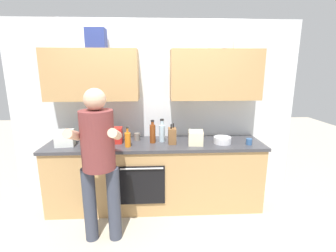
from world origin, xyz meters
TOP-DOWN VIEW (x-y plane):
  - ground_plane at (0.00, 0.00)m, footprint 12.00×12.00m
  - back_wall_unit at (0.00, 0.27)m, footprint 4.00×0.38m
  - counter at (-0.00, -0.00)m, footprint 2.84×0.67m
  - person_standing at (-0.58, -0.68)m, footprint 0.49×0.45m
  - bottle_syrup at (-0.85, 0.03)m, footprint 0.05×0.05m
  - bottle_soda at (-0.92, 0.16)m, footprint 0.07×0.07m
  - bottle_water at (0.09, 0.06)m, footprint 0.08×0.08m
  - bottle_oil at (-0.73, 0.13)m, footprint 0.07×0.07m
  - bottle_juice at (-0.34, -0.14)m, footprint 0.07×0.07m
  - bottle_vinegar at (-0.03, 0.01)m, footprint 0.08×0.08m
  - cup_stoneware at (-0.25, 0.13)m, footprint 0.08×0.08m
  - cup_tea at (1.21, -0.14)m, footprint 0.08×0.08m
  - cup_coffee at (-0.77, -0.17)m, footprint 0.07×0.07m
  - mixing_bowl at (0.88, -0.06)m, footprint 0.23×0.23m
  - knife_block at (0.22, -0.04)m, footprint 0.10×0.14m
  - grocery_bag_crisps at (-0.55, 0.03)m, footprint 0.25×0.17m
  - grocery_bag_rice at (0.52, -0.09)m, footprint 0.21×0.24m
  - grocery_bag_produce at (-1.14, -0.07)m, footprint 0.24×0.19m

SIDE VIEW (x-z plane):
  - ground_plane at x=0.00m, z-range 0.00..0.00m
  - counter at x=0.00m, z-range 0.00..0.90m
  - cup_tea at x=1.21m, z-range 0.90..0.98m
  - mixing_bowl at x=0.88m, z-range 0.90..0.99m
  - cup_coffee at x=-0.77m, z-range 0.90..0.99m
  - cup_stoneware at x=-0.25m, z-range 0.90..1.00m
  - person_standing at x=-0.58m, z-range 0.15..1.82m
  - grocery_bag_rice at x=0.52m, z-range 0.90..1.08m
  - bottle_juice at x=-0.34m, z-range 0.87..1.12m
  - grocery_bag_crisps at x=-0.55m, z-range 0.90..1.10m
  - grocery_bag_produce at x=-1.14m, z-range 0.90..1.10m
  - bottle_syrup at x=-0.85m, z-range 0.88..1.13m
  - knife_block at x=0.22m, z-range 0.87..1.14m
  - bottle_soda at x=-0.92m, z-range 0.88..1.13m
  - bottle_water at x=0.09m, z-range 0.87..1.18m
  - bottle_vinegar at x=-0.03m, z-range 0.88..1.19m
  - bottle_oil at x=-0.73m, z-range 0.88..1.21m
  - back_wall_unit at x=0.00m, z-range 0.25..2.75m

